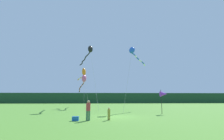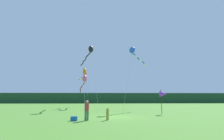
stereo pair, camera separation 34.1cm
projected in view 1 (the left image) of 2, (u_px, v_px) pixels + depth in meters
ground_plane at (115, 117)px, 16.46m from camera, size 120.00×120.00×0.00m
distant_treeline at (106, 98)px, 61.04m from camera, size 108.00×2.27×3.83m
person_adult at (88, 109)px, 13.79m from camera, size 0.38×0.38×1.71m
person_child at (109, 113)px, 14.05m from camera, size 0.24×0.24×1.09m
cooler_box at (75, 119)px, 13.52m from camera, size 0.55×0.32×0.37m
banner_flag_pole at (164, 94)px, 19.97m from camera, size 0.90×0.70×2.94m
kite_orange at (84, 73)px, 33.79m from camera, size 3.27×5.86×8.30m
kite_blue at (134, 53)px, 26.52m from camera, size 5.19×7.32×10.27m
kite_rainbow at (83, 80)px, 30.87m from camera, size 2.41×9.60×6.45m
kite_black at (89, 51)px, 30.61m from camera, size 4.66×10.33×11.85m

